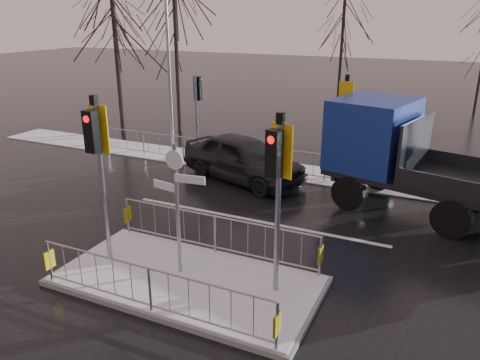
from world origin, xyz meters
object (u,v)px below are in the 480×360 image
at_px(traffic_island, 186,268).
at_px(car_far_lane, 243,158).
at_px(flatbed_truck, 403,153).
at_px(street_lamp_left, 169,47).

relative_size(traffic_island, car_far_lane, 1.22).
height_order(traffic_island, car_far_lane, traffic_island).
bearing_deg(flatbed_truck, car_far_lane, 177.30).
height_order(traffic_island, flatbed_truck, traffic_island).
height_order(flatbed_truck, street_lamp_left, street_lamp_left).
relative_size(car_far_lane, flatbed_truck, 0.64).
distance_m(traffic_island, street_lamp_left, 12.17).
xyz_separation_m(traffic_island, street_lamp_left, (-6.42, 9.49, 4.10)).
bearing_deg(street_lamp_left, flatbed_truck, -15.43).
distance_m(traffic_island, car_far_lane, 7.19).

